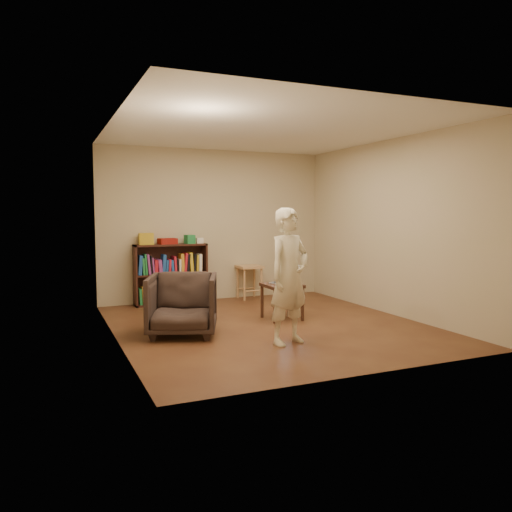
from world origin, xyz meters
name	(u,v)px	position (x,y,z in m)	size (l,w,h in m)	color
floor	(268,325)	(0.00, 0.00, 0.00)	(4.50, 4.50, 0.00)	#452216
ceiling	(269,130)	(0.00, 0.00, 2.60)	(4.50, 4.50, 0.00)	white
wall_back	(215,225)	(0.00, 2.25, 1.30)	(4.00, 4.00, 0.00)	#BFAB91
wall_left	(114,231)	(-2.00, 0.00, 1.30)	(4.50, 4.50, 0.00)	#BFAB91
wall_right	(390,227)	(2.00, 0.00, 1.30)	(4.50, 4.50, 0.00)	#BFAB91
bookshelf	(171,278)	(-0.83, 2.09, 0.44)	(1.20, 0.30, 1.00)	black
box_yellow	(146,239)	(-1.22, 2.10, 1.09)	(0.23, 0.17, 0.19)	gold
red_cloth	(167,241)	(-0.87, 2.10, 1.05)	(0.29, 0.21, 0.10)	maroon
box_green	(190,239)	(-0.50, 2.07, 1.07)	(0.15, 0.15, 0.15)	#207A3C
box_white	(200,241)	(-0.32, 2.10, 1.04)	(0.11, 0.11, 0.09)	white
stool	(249,272)	(0.56, 2.02, 0.48)	(0.41, 0.41, 0.59)	#AD7954
armchair	(182,305)	(-1.21, -0.07, 0.38)	(0.82, 0.84, 0.77)	#2F251F
side_table	(282,290)	(0.34, 0.27, 0.42)	(0.50, 0.50, 0.51)	black
laptop	(285,279)	(0.40, 0.29, 0.57)	(0.45, 0.47, 0.27)	#B5B5BA
person	(289,276)	(-0.18, -0.95, 0.79)	(0.57, 0.38, 1.58)	beige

